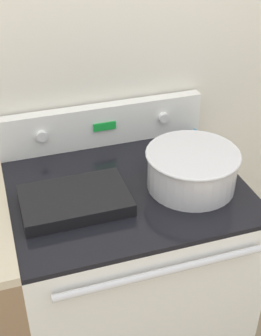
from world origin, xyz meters
TOP-DOWN VIEW (x-y plane):
  - kitchen_wall at (0.00, 0.71)m, footprint 8.00×0.05m
  - stove_range at (0.00, 0.34)m, footprint 0.82×0.71m
  - control_panel at (0.00, 0.65)m, footprint 0.82×0.07m
  - mixing_bowl at (0.21, 0.27)m, footprint 0.32×0.32m
  - casserole_dish at (-0.20, 0.28)m, footprint 0.35×0.23m
  - ladle at (0.39, 0.47)m, footprint 0.07×0.29m

SIDE VIEW (x-z plane):
  - stove_range at x=0.00m, z-range 0.00..0.93m
  - casserole_dish at x=-0.20m, z-range 0.93..0.98m
  - ladle at x=0.39m, z-range 0.93..1.00m
  - mixing_bowl at x=0.21m, z-range 0.94..1.07m
  - control_panel at x=0.00m, z-range 0.93..1.10m
  - kitchen_wall at x=0.00m, z-range 0.00..2.50m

